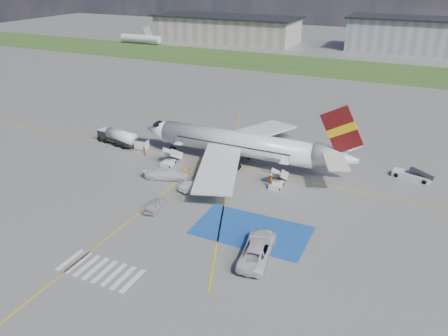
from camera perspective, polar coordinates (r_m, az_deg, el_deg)
The scene contains 22 objects.
ground at distance 60.96m, azimuth -3.78°, elevation -4.12°, with size 400.00×400.00×0.00m, color #60605E.
grass_strip at distance 146.91m, azimuth 14.58°, elevation 12.53°, with size 400.00×30.00×0.01m, color #2D4C1E.
taxiway_line_main at distance 70.55m, azimuth 0.86°, elevation 0.17°, with size 120.00×0.20×0.01m, color gold.
taxiway_line_cross at distance 56.32m, azimuth -13.21°, elevation -7.45°, with size 0.20×60.00×0.01m, color gold.
taxiway_line_diag at distance 70.55m, azimuth 0.86°, elevation 0.17°, with size 0.20×60.00×0.01m, color gold.
staging_box at distance 54.21m, azimuth 3.60°, elevation -8.14°, with size 14.00×8.00×0.01m, color #194796.
crosswalk at distance 49.62m, azimuth -15.87°, elevation -12.71°, with size 9.00×4.00×0.01m.
terminal_west at distance 195.81m, azimuth 0.31°, elevation 17.70°, with size 60.00×22.00×10.00m, color gray.
terminal_centre at distance 183.15m, azimuth 23.76°, elevation 15.52°, with size 48.00×18.00×12.00m, color gray.
airliner at distance 70.36m, azimuth 2.66°, elevation 3.07°, with size 36.81×32.95×11.92m.
airstairs_fwd at distance 71.78m, azimuth -7.16°, elevation 0.95°, with size 1.90×5.20×3.60m.
airstairs_aft at distance 64.63m, azimuth 6.96°, elevation -1.86°, with size 1.90×5.20×3.60m.
fuel_tanker at distance 81.43m, azimuth -13.72°, elevation 3.82°, with size 8.74×3.81×2.89m.
gpu_cart at distance 78.35m, azimuth -10.71°, elevation 2.98°, with size 2.35×1.61×1.88m.
belt_loader at distance 72.35m, azimuth 23.32°, elevation -0.97°, with size 6.04×3.02×1.75m.
car_silver_a at distance 58.83m, azimuth -8.98°, elevation -4.75°, with size 1.69×4.19×1.43m, color #B1B3B8.
car_silver_b at distance 63.43m, azimuth -4.22°, elevation -2.20°, with size 1.48×4.24×1.40m, color #A7A9AE.
van_white_a at distance 49.28m, azimuth 4.40°, elevation -10.17°, with size 3.09×6.69×2.51m, color silver.
van_white_b at distance 66.67m, azimuth -7.41°, elevation -0.62°, with size 2.15×5.28×2.07m, color silver.
crew_fwd at distance 66.94m, azimuth -5.10°, elevation -0.49°, with size 0.68×0.45×1.86m, color orange.
crew_nose at distance 75.70m, azimuth -10.40°, elevation 2.18°, with size 0.79×0.62×1.63m, color orange.
crew_aft at distance 63.88m, azimuth 6.14°, elevation -1.86°, with size 1.07×0.45×1.83m, color orange.
Camera 1 is at (26.09, -46.54, 29.50)m, focal length 35.00 mm.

